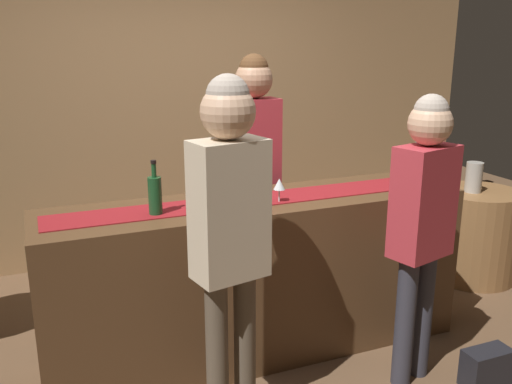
% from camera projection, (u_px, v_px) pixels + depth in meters
% --- Properties ---
extents(ground_plane, '(10.00, 10.00, 0.00)m').
position_uv_depth(ground_plane, '(258.00, 348.00, 3.53)').
color(ground_plane, brown).
extents(back_wall, '(6.00, 0.12, 2.90)m').
position_uv_depth(back_wall, '(176.00, 94.00, 4.84)').
color(back_wall, tan).
rests_on(back_wall, ground).
extents(bar_counter, '(2.58, 0.60, 0.99)m').
position_uv_depth(bar_counter, '(258.00, 277.00, 3.40)').
color(bar_counter, '#543821').
rests_on(bar_counter, ground).
extents(counter_runner_cloth, '(2.45, 0.28, 0.01)m').
position_uv_depth(counter_runner_cloth, '(258.00, 199.00, 3.27)').
color(counter_runner_cloth, maroon).
rests_on(counter_runner_cloth, bar_counter).
extents(wine_bottle_clear, '(0.07, 0.07, 0.30)m').
position_uv_depth(wine_bottle_clear, '(416.00, 166.00, 3.63)').
color(wine_bottle_clear, '#B2C6C1').
rests_on(wine_bottle_clear, bar_counter).
extents(wine_bottle_green, '(0.07, 0.07, 0.30)m').
position_uv_depth(wine_bottle_green, '(155.00, 195.00, 2.96)').
color(wine_bottle_green, '#194723').
rests_on(wine_bottle_green, bar_counter).
extents(wine_glass_near_customer, '(0.07, 0.07, 0.14)m').
position_uv_depth(wine_glass_near_customer, '(279.00, 185.00, 3.19)').
color(wine_glass_near_customer, silver).
rests_on(wine_glass_near_customer, bar_counter).
extents(wine_glass_mid_counter, '(0.07, 0.07, 0.14)m').
position_uv_depth(wine_glass_mid_counter, '(215.00, 186.00, 3.17)').
color(wine_glass_mid_counter, silver).
rests_on(wine_glass_mid_counter, bar_counter).
extents(bartender, '(0.34, 0.26, 1.83)m').
position_uv_depth(bartender, '(254.00, 153.00, 3.82)').
color(bartender, '#26262B').
rests_on(bartender, ground).
extents(customer_sipping, '(0.38, 0.28, 1.65)m').
position_uv_depth(customer_sipping, '(423.00, 213.00, 2.95)').
color(customer_sipping, '#33333D').
rests_on(customer_sipping, ground).
extents(customer_browsing, '(0.37, 0.26, 1.77)m').
position_uv_depth(customer_browsing, '(229.00, 220.00, 2.53)').
color(customer_browsing, brown).
rests_on(customer_browsing, ground).
extents(round_side_table, '(0.68, 0.68, 0.74)m').
position_uv_depth(round_side_table, '(475.00, 234.00, 4.52)').
color(round_side_table, olive).
rests_on(round_side_table, ground).
extents(vase_on_side_table, '(0.13, 0.13, 0.24)m').
position_uv_depth(vase_on_side_table, '(474.00, 177.00, 4.36)').
color(vase_on_side_table, '#A8A399').
rests_on(vase_on_side_table, round_side_table).
extents(handbag, '(0.28, 0.14, 0.22)m').
position_uv_depth(handbag, '(486.00, 367.00, 3.13)').
color(handbag, black).
rests_on(handbag, ground).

